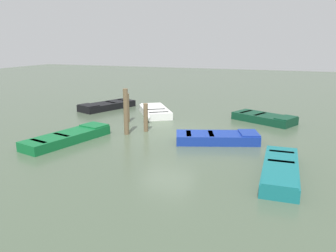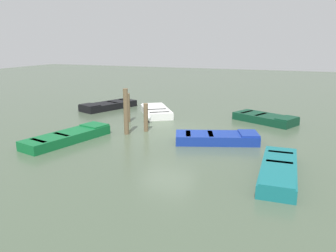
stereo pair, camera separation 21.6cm
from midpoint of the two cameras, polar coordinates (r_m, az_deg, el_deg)
ground_plane at (r=16.00m, az=-0.39°, el=-1.22°), size 80.00×80.00×0.00m
rowboat_green at (r=15.23m, az=-16.96°, el=-1.80°), size 2.10×4.22×0.46m
rowboat_blue at (r=14.62m, az=7.99°, el=-1.96°), size 3.71×2.33×0.46m
rowboat_white at (r=19.97m, az=-2.52°, el=2.49°), size 2.91×3.39×0.46m
rowboat_black at (r=22.18m, az=-10.59°, el=3.43°), size 2.61×3.96×0.46m
rowboat_dark_green at (r=18.91m, az=15.68°, el=1.32°), size 3.55×2.69×0.46m
rowboat_teal at (r=11.47m, az=18.00°, el=-7.07°), size 1.17×3.90×0.46m
mooring_piling_far_right at (r=18.18m, az=-7.23°, el=3.04°), size 0.21×0.21×1.56m
mooring_piling_far_left at (r=15.71m, az=-7.53°, el=2.40°), size 0.23×0.23×2.15m
mooring_piling_near_right at (r=16.23m, az=-4.17°, el=1.45°), size 0.21×0.21×1.37m
marker_buoy at (r=17.92m, az=-3.88°, el=1.36°), size 0.36×0.36×0.48m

